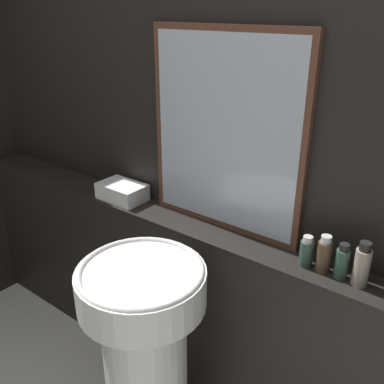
% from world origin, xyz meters
% --- Properties ---
extents(wall_back, '(8.00, 0.06, 2.50)m').
position_xyz_m(wall_back, '(0.00, 1.55, 1.25)').
color(wall_back, black).
rests_on(wall_back, ground_plane).
extents(vanity_counter, '(2.98, 0.18, 0.90)m').
position_xyz_m(vanity_counter, '(0.00, 1.43, 0.45)').
color(vanity_counter, black).
rests_on(vanity_counter, ground_plane).
extents(pedestal_sink, '(0.48, 0.48, 0.91)m').
position_xyz_m(pedestal_sink, '(0.05, 1.03, 0.52)').
color(pedestal_sink, white).
rests_on(pedestal_sink, ground_plane).
extents(mirror, '(0.70, 0.03, 0.82)m').
position_xyz_m(mirror, '(0.09, 1.50, 1.31)').
color(mirror, '#563323').
rests_on(mirror, vanity_counter).
extents(towel_stack, '(0.23, 0.15, 0.08)m').
position_xyz_m(towel_stack, '(-0.45, 1.43, 0.94)').
color(towel_stack, white).
rests_on(towel_stack, vanity_counter).
extents(shampoo_bottle, '(0.05, 0.05, 0.12)m').
position_xyz_m(shampoo_bottle, '(0.50, 1.43, 0.96)').
color(shampoo_bottle, '#2D4C3D').
rests_on(shampoo_bottle, vanity_counter).
extents(conditioner_bottle, '(0.05, 0.05, 0.14)m').
position_xyz_m(conditioner_bottle, '(0.57, 1.43, 0.97)').
color(conditioner_bottle, '#4C3823').
rests_on(conditioner_bottle, vanity_counter).
extents(lotion_bottle, '(0.05, 0.05, 0.14)m').
position_xyz_m(lotion_bottle, '(0.63, 1.43, 0.96)').
color(lotion_bottle, '#2D4C3D').
rests_on(lotion_bottle, vanity_counter).
extents(body_wash_bottle, '(0.05, 0.05, 0.17)m').
position_xyz_m(body_wash_bottle, '(0.70, 1.43, 0.98)').
color(body_wash_bottle, gray).
rests_on(body_wash_bottle, vanity_counter).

